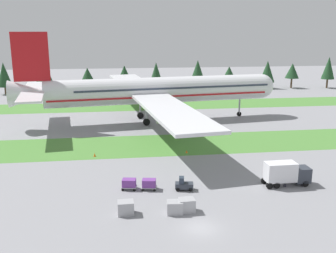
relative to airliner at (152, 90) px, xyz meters
The scene contains 15 objects.
ground_plane 55.73m from the airliner, 89.41° to the right, with size 400.00×400.00×0.00m, color gray.
grass_strip_near 22.35m from the airliner, 88.43° to the right, with size 320.00×15.17×0.01m, color #4C8438.
grass_strip_far 22.89m from the airliner, 88.47° to the left, with size 320.00×15.17×0.01m, color #4C8438.
airliner is the anchor object (origin of this frame).
baggage_tug 44.52m from the airliner, 89.27° to the right, with size 2.78×1.71×1.97m.
cargo_dolly_lead 43.90m from the airliner, 95.82° to the right, with size 2.42×1.84×1.55m.
cargo_dolly_second 43.81m from the airliner, 99.66° to the right, with size 2.42×1.84×1.55m.
catering_truck 47.33m from the airliner, 70.17° to the right, with size 7.00×2.43×3.58m.
ground_crew_marshaller 48.01m from the airliner, 70.90° to the right, with size 0.53×0.36×1.74m.
uld_container_0 51.54m from the airliner, 98.96° to the right, with size 2.00×1.60×1.70m, color #A3A3A8.
uld_container_1 51.56m from the airliner, 92.03° to the right, with size 2.00×1.60×1.61m, color #A3A3A8.
uld_container_2 51.25m from the airliner, 90.27° to the right, with size 2.00×1.60×1.72m, color #A3A3A8.
taxiway_marker_0 28.17m from the airliner, 81.30° to the right, with size 0.44×0.44×0.55m, color orange.
taxiway_marker_1 30.67m from the airliner, 115.95° to the right, with size 0.44×0.44×0.67m, color orange.
distant_tree_line 52.39m from the airliner, 88.52° to the left, with size 156.32×11.25×12.43m.
Camera 1 is at (-9.15, -40.02, 22.39)m, focal length 41.27 mm.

